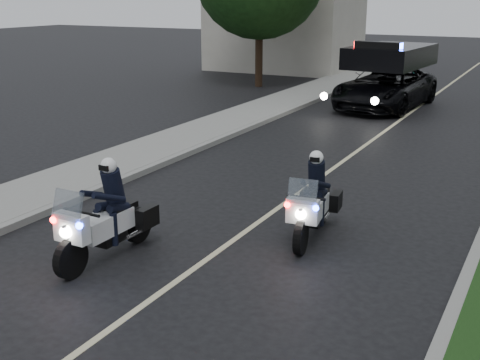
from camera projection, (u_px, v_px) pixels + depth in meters
The scene contains 12 objects.
ground at pixel (210, 257), 10.74m from camera, with size 120.00×120.00×0.00m, color black.
curb_left at pixel (254, 125), 21.01m from camera, with size 0.20×60.00×0.15m, color gray.
sidewalk_left at pixel (226, 122), 21.50m from camera, with size 2.00×60.00×0.16m, color gray.
building_far at pixel (286, 9), 36.19m from camera, with size 8.00×6.00×7.00m, color #A8A396.
lane_marking at pixel (372, 140), 19.21m from camera, with size 0.12×50.00×0.01m, color #BFB78C.
police_moto_left at pixel (109, 258), 10.71m from camera, with size 0.73×2.08×1.77m, color silver, non-canonical shape.
police_moto_right at pixel (312, 237), 11.62m from camera, with size 0.68×1.94×1.65m, color silver, non-canonical shape.
police_suv at pixel (384, 108), 24.67m from camera, with size 2.71×5.84×2.84m, color black.
bicycle at pixel (414, 79), 32.71m from camera, with size 0.61×1.73×0.91m, color black.
cyclist at pixel (414, 79), 32.71m from camera, with size 0.57×0.38×1.59m, color black.
tree_left_near at pixel (259, 86), 30.28m from camera, with size 6.20×6.20×10.34m, color #173D14, non-canonical shape.
tree_left_far at pixel (308, 66), 38.75m from camera, with size 5.87×5.87×9.78m, color #183410, non-canonical shape.
Camera 1 is at (5.05, -8.51, 4.41)m, focal length 46.27 mm.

